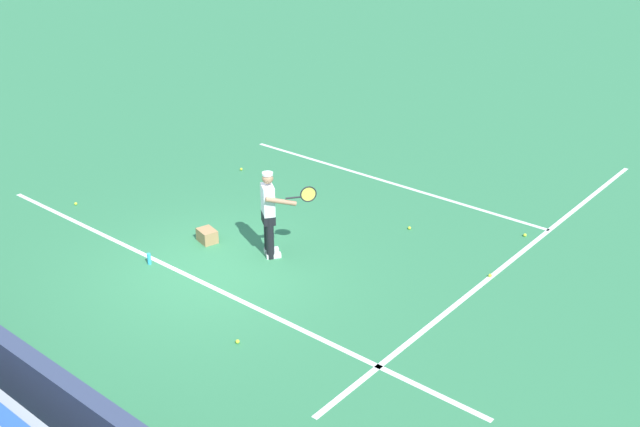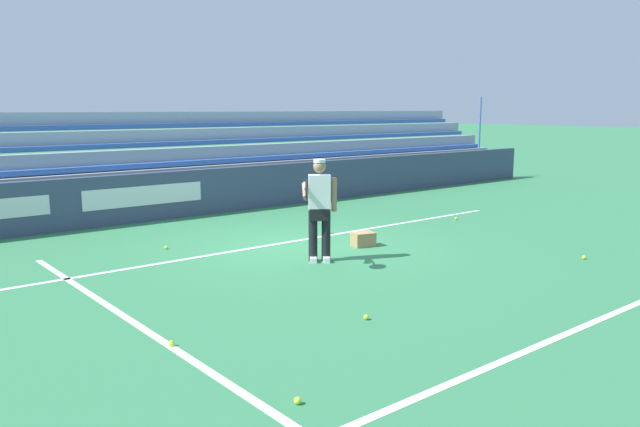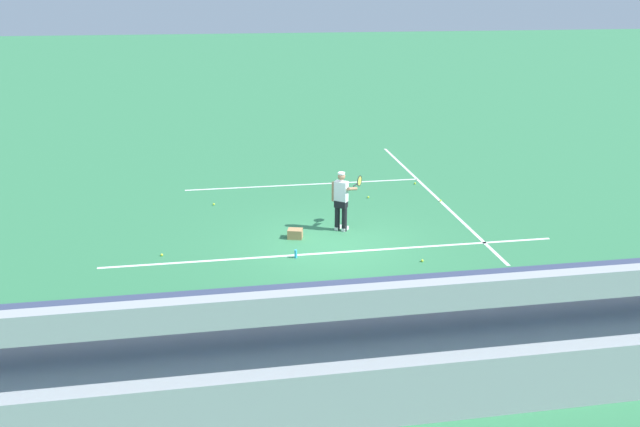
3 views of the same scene
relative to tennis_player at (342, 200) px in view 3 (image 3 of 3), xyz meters
The scene contains 15 objects.
ground_plane 1.45m from the tennis_player, 113.34° to the right, with size 160.00×160.00×0.00m, color #337A4C.
court_baseline_white 1.84m from the tennis_player, 106.28° to the right, with size 12.00×0.10×0.01m, color white.
court_sideline_white 4.78m from the tennis_player, 38.91° to the left, with size 0.10×12.00×0.01m, color white.
court_service_line_white 4.56m from the tennis_player, 95.80° to the left, with size 8.22×0.10×0.01m, color white.
back_wall_sponsor_board 5.48m from the tennis_player, 94.65° to the right, with size 26.28×0.25×1.10m.
bleacher_stand 7.29m from the tennis_player, 93.55° to the right, with size 24.97×2.40×2.95m.
tennis_player is the anchor object (origin of this frame).
ball_box_cardboard 1.62m from the tennis_player, 164.32° to the right, with size 0.40×0.30×0.26m, color #A87F51.
tennis_ball_stray_back 4.22m from the tennis_player, 28.05° to the left, with size 0.07×0.07×0.07m, color #CCE533.
tennis_ball_by_box 5.22m from the tennis_player, 48.74° to the left, with size 0.07×0.07×0.07m, color #CCE533.
tennis_ball_far_left 4.61m from the tennis_player, 142.48° to the left, with size 0.07×0.07×0.07m, color #CCE533.
tennis_ball_far_right 3.07m from the tennis_player, 57.10° to the right, with size 0.07×0.07×0.07m, color #CCE533.
tennis_ball_near_player 3.13m from the tennis_player, 61.81° to the left, with size 0.07×0.07×0.07m, color #CCE533.
tennis_ball_midcourt 5.11m from the tennis_player, 167.96° to the right, with size 0.07×0.07×0.07m, color #CCE533.
water_bottle 2.43m from the tennis_player, 131.62° to the right, with size 0.07×0.07×0.22m, color #33B2E5.
Camera 3 is at (-2.80, -15.18, 6.56)m, focal length 35.00 mm.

